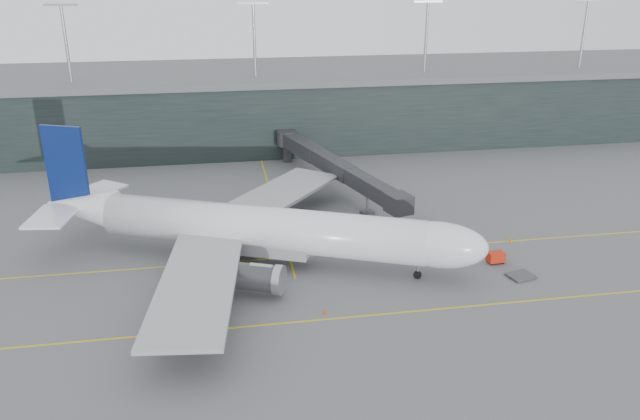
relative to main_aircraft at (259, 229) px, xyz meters
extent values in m
plane|color=#545458|center=(-1.11, 4.60, -4.63)|extent=(320.00, 320.00, 0.00)
cube|color=gold|center=(-1.11, 0.60, -4.62)|extent=(160.00, 0.25, 0.02)
cube|color=gold|center=(-1.11, -15.40, -4.62)|extent=(160.00, 0.25, 0.02)
cube|color=gold|center=(3.89, 24.60, -4.62)|extent=(0.25, 60.00, 0.02)
cube|color=black|center=(-1.11, 62.60, 2.37)|extent=(240.00, 35.00, 14.00)
cube|color=#575A5C|center=(-1.11, 62.60, 9.97)|extent=(240.00, 36.00, 1.20)
cylinder|color=#9E9EA3|center=(-31.11, 52.60, 17.37)|extent=(0.60, 0.60, 14.00)
cylinder|color=#9E9EA3|center=(3.89, 52.60, 17.37)|extent=(0.60, 0.60, 14.00)
cylinder|color=#9E9EA3|center=(38.89, 52.60, 17.37)|extent=(0.60, 0.60, 14.00)
cylinder|color=#9E9EA3|center=(73.89, 52.60, 17.37)|extent=(0.60, 0.60, 14.00)
cylinder|color=white|center=(0.38, -0.16, 0.15)|extent=(40.34, 21.39, 5.59)
ellipsoid|color=white|center=(20.70, -8.82, 0.15)|extent=(12.99, 9.74, 5.59)
cone|color=white|center=(-23.25, 9.90, 0.78)|extent=(11.22, 8.82, 5.37)
cube|color=#979BA0|center=(-0.45, 0.19, -2.02)|extent=(15.04, 9.80, 1.80)
cube|color=black|center=(23.85, -10.16, 1.05)|extent=(2.88, 3.27, 0.72)
cube|color=#979BA0|center=(-7.58, -11.96, -0.75)|extent=(11.27, 26.94, 0.50)
cylinder|color=#35353A|center=(-1.31, -8.75, -2.29)|extent=(7.04, 5.37, 3.15)
cube|color=#979BA0|center=(3.37, 13.75, -0.75)|extent=(22.77, 25.41, 0.50)
cylinder|color=#35353A|center=(5.40, 7.01, -2.29)|extent=(7.04, 5.37, 3.15)
cube|color=navy|center=(-24.50, 10.43, 6.46)|extent=(5.57, 2.71, 10.82)
cube|color=white|center=(-26.02, 5.69, 1.23)|extent=(6.05, 8.73, 0.32)
cube|color=white|center=(-22.14, 14.82, 1.23)|extent=(8.91, 9.44, 0.32)
cylinder|color=black|center=(18.63, -7.93, -4.13)|extent=(1.05, 0.72, 0.99)
cylinder|color=#9E9EA3|center=(18.63, -7.93, -3.46)|extent=(0.27, 0.27, 2.34)
cylinder|color=black|center=(-4.63, -2.73, -4.04)|extent=(1.25, 0.87, 1.17)
cylinder|color=black|center=(-1.24, 5.23, -4.04)|extent=(1.25, 0.87, 1.17)
cube|color=#27272B|center=(20.00, 5.41, 0.13)|extent=(3.88, 4.14, 2.66)
cube|color=#27272B|center=(17.79, 12.99, 0.13)|extent=(5.75, 12.54, 2.38)
cube|color=#27272B|center=(14.32, 24.87, 0.13)|extent=(5.98, 12.61, 2.47)
cube|color=#27272B|center=(10.86, 36.75, 0.13)|extent=(6.21, 12.68, 2.57)
cylinder|color=#9E9EA3|center=(17.60, 13.63, -2.82)|extent=(0.48, 0.48, 3.62)
cube|color=#35353A|center=(17.60, 13.63, -4.30)|extent=(2.23, 1.90, 0.67)
cylinder|color=#27272B|center=(20.00, 45.10, 0.13)|extent=(3.81, 3.81, 2.86)
cylinder|color=#27272B|center=(20.00, 45.10, -2.92)|extent=(1.71, 1.71, 3.43)
cube|color=red|center=(29.94, -5.41, -3.80)|extent=(2.23, 1.51, 1.27)
cylinder|color=black|center=(29.20, -5.95, -4.43)|extent=(0.40, 0.17, 0.39)
cylinder|color=black|center=(30.75, -5.85, -4.43)|extent=(0.40, 0.17, 0.39)
cylinder|color=black|center=(29.13, -4.98, -4.43)|extent=(0.40, 0.17, 0.39)
cylinder|color=black|center=(30.69, -4.88, -4.43)|extent=(0.40, 0.17, 0.39)
cube|color=#3A393E|center=(31.29, -9.77, -4.45)|extent=(3.58, 3.14, 0.31)
cube|color=#35353A|center=(-7.11, 13.61, -4.48)|extent=(2.51, 2.27, 0.21)
cube|color=silver|center=(-7.11, 13.61, -3.55)|extent=(2.09, 2.03, 1.54)
cube|color=#244390|center=(-7.11, 13.61, -2.75)|extent=(2.15, 2.09, 0.08)
cube|color=#35353A|center=(-3.39, 16.45, -4.48)|extent=(2.24, 1.90, 0.20)
cube|color=#B3BBC0|center=(-3.39, 16.45, -3.56)|extent=(1.83, 1.74, 1.52)
cube|color=#244390|center=(-3.39, 16.45, -2.77)|extent=(1.88, 1.80, 0.08)
cube|color=#35353A|center=(0.13, 14.14, -4.49)|extent=(2.01, 1.70, 0.18)
cube|color=silver|center=(0.13, 14.14, -3.68)|extent=(1.64, 1.56, 1.36)
cube|color=#244390|center=(0.13, 14.14, -2.97)|extent=(1.69, 1.61, 0.07)
cone|color=orange|center=(34.83, 0.28, -4.25)|extent=(0.47, 0.47, 0.76)
cone|color=red|center=(5.96, -14.31, -4.30)|extent=(0.41, 0.41, 0.65)
cone|color=orange|center=(7.10, 15.07, -4.25)|extent=(0.47, 0.47, 0.75)
cone|color=orange|center=(-9.76, -6.97, -4.26)|extent=(0.47, 0.47, 0.74)
camera|label=1|loc=(-4.66, -73.04, 31.01)|focal=35.00mm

